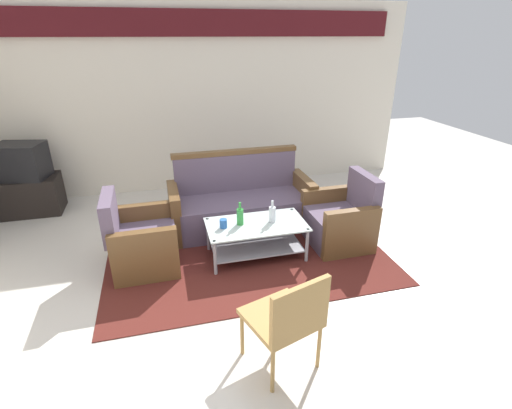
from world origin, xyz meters
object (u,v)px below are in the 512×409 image
at_px(bottle_clear, 272,214).
at_px(cup, 223,224).
at_px(armchair_left, 141,243).
at_px(bottle_green, 240,216).
at_px(television, 21,161).
at_px(wicker_chair, 288,317).
at_px(tv_stand, 30,195).
at_px(coffee_table, 256,235).
at_px(couch, 241,204).
at_px(armchair_right, 340,221).

distance_m(bottle_clear, cup, 0.55).
xyz_separation_m(armchair_left, bottle_green, (1.07, -0.08, 0.22)).
xyz_separation_m(television, wicker_chair, (2.60, -3.54, -0.27)).
distance_m(bottle_green, tv_stand, 3.23).
bearing_deg(tv_stand, wicker_chair, -53.71).
bearing_deg(cup, coffee_table, -0.41).
relative_size(couch, coffee_table, 1.64).
relative_size(couch, armchair_left, 2.13).
bearing_deg(bottle_green, bottle_clear, -4.90).
height_order(tv_stand, television, television).
distance_m(couch, armchair_left, 1.39).
height_order(armchair_right, wicker_chair, armchair_right).
relative_size(armchair_left, bottle_green, 3.23).
relative_size(bottle_clear, cup, 2.59).
xyz_separation_m(armchair_left, armchair_right, (2.30, -0.06, 0.00)).
bearing_deg(coffee_table, couch, 90.77).
xyz_separation_m(couch, armchair_left, (-1.23, -0.65, -0.03)).
distance_m(bottle_clear, tv_stand, 3.54).
height_order(bottle_clear, tv_stand, bottle_clear).
relative_size(coffee_table, wicker_chair, 1.31).
distance_m(armchair_left, cup, 0.90).
relative_size(couch, bottle_clear, 6.99).
height_order(couch, wicker_chair, couch).
relative_size(coffee_table, tv_stand, 1.38).
bearing_deg(armchair_right, wicker_chair, 142.64).
height_order(bottle_clear, cup, bottle_clear).
height_order(coffee_table, tv_stand, tv_stand).
bearing_deg(bottle_clear, tv_stand, 147.05).
bearing_deg(bottle_clear, cup, 180.00).
relative_size(cup, wicker_chair, 0.12).
bearing_deg(armchair_right, tv_stand, 63.16).
xyz_separation_m(coffee_table, bottle_clear, (0.18, 0.00, 0.24)).
relative_size(cup, television, 0.15).
relative_size(armchair_right, coffee_table, 0.77).
bearing_deg(television, armchair_right, 166.09).
bearing_deg(tv_stand, cup, -38.53).
relative_size(coffee_table, television, 1.62).
xyz_separation_m(armchair_right, tv_stand, (-3.83, 1.88, -0.03)).
bearing_deg(television, cup, 153.63).
relative_size(couch, tv_stand, 2.26).
bearing_deg(cup, tv_stand, 141.47).
xyz_separation_m(couch, bottle_clear, (0.19, -0.76, 0.19)).
xyz_separation_m(coffee_table, wicker_chair, (-0.18, -1.61, 0.22)).
distance_m(coffee_table, cup, 0.41).
distance_m(coffee_table, bottle_clear, 0.30).
bearing_deg(television, bottle_green, 156.20).
distance_m(coffee_table, bottle_green, 0.30).
relative_size(tv_stand, wicker_chair, 0.95).
height_order(bottle_green, cup, bottle_green).
xyz_separation_m(couch, wicker_chair, (-0.17, -2.38, 0.18)).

